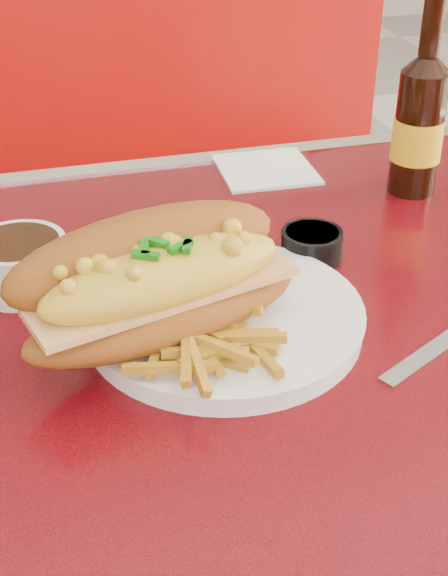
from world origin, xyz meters
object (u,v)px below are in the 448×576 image
object	(u,v)px
fork	(216,318)
gravy_ramekin	(20,263)
dinner_plate	(224,317)
beer_bottle	(419,122)
diner_table	(215,485)
mac_hoagie	(157,281)
sauce_cup_right	(312,244)
booth_bench_far	(112,311)

from	to	relation	value
fork	gravy_ramekin	size ratio (longest dim) A/B	1.18
dinner_plate	beer_bottle	world-z (taller)	beer_bottle
diner_table	dinner_plate	size ratio (longest dim) A/B	4.09
diner_table	mac_hoagie	distance (m)	0.23
mac_hoagie	sauce_cup_right	distance (m)	0.21
booth_bench_far	beer_bottle	size ratio (longest dim) A/B	5.33
sauce_cup_right	dinner_plate	bearing A→B (deg)	-141.54
dinner_plate	mac_hoagie	size ratio (longest dim) A/B	1.13
booth_bench_far	mac_hoagie	xyz separation A→B (m)	(-0.04, -0.79, 0.55)
dinner_plate	fork	bearing A→B (deg)	-133.20
booth_bench_far	mac_hoagie	bearing A→B (deg)	-93.05
booth_bench_far	sauce_cup_right	size ratio (longest dim) A/B	15.68
mac_hoagie	sauce_cup_right	bearing A→B (deg)	15.31
diner_table	booth_bench_far	xyz separation A→B (m)	(0.00, 0.81, -0.32)
booth_bench_far	gravy_ramekin	bearing A→B (deg)	-102.64
mac_hoagie	beer_bottle	size ratio (longest dim) A/B	1.18
dinner_plate	gravy_ramekin	size ratio (longest dim) A/B	2.69
mac_hoagie	gravy_ramekin	bearing A→B (deg)	115.51
mac_hoagie	dinner_plate	bearing A→B (deg)	-4.80
fork	diner_table	bearing A→B (deg)	160.90
diner_table	gravy_ramekin	xyz separation A→B (m)	(-0.15, 0.14, 0.19)
dinner_plate	sauce_cup_right	world-z (taller)	sauce_cup_right
booth_bench_far	dinner_plate	world-z (taller)	booth_bench_far
mac_hoagie	fork	world-z (taller)	mac_hoagie
diner_table	fork	distance (m)	0.18
booth_bench_far	fork	world-z (taller)	booth_bench_far
gravy_ramekin	mac_hoagie	bearing A→B (deg)	-49.35
mac_hoagie	beer_bottle	xyz separation A→B (m)	(0.35, 0.22, 0.02)
booth_bench_far	fork	size ratio (longest dim) A/B	9.09
sauce_cup_right	booth_bench_far	bearing A→B (deg)	101.01
diner_table	booth_bench_far	distance (m)	0.87
fork	gravy_ramekin	bearing A→B (deg)	53.04
diner_table	gravy_ramekin	size ratio (longest dim) A/B	10.99
mac_hoagie	beer_bottle	world-z (taller)	beer_bottle
dinner_plate	gravy_ramekin	xyz separation A→B (m)	(-0.17, 0.11, 0.02)
diner_table	beer_bottle	world-z (taller)	beer_bottle
booth_bench_far	beer_bottle	world-z (taller)	beer_bottle
fork	sauce_cup_right	world-z (taller)	sauce_cup_right
dinner_plate	beer_bottle	xyz separation A→B (m)	(0.29, 0.21, 0.07)
mac_hoagie	gravy_ramekin	world-z (taller)	mac_hoagie
diner_table	beer_bottle	size ratio (longest dim) A/B	5.46
dinner_plate	sauce_cup_right	xyz separation A→B (m)	(0.12, 0.09, 0.01)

